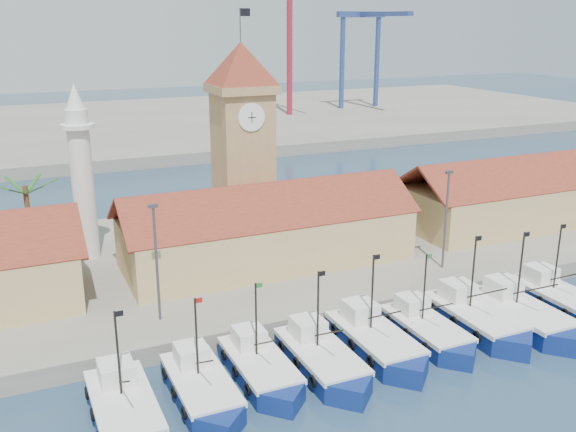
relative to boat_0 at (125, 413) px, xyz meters
name	(u,v)px	position (x,y,z in m)	size (l,w,h in m)	color
ground	(380,380)	(16.52, -1.99, -0.76)	(400.00, 400.00, 0.00)	#1B2E49
quay	(252,255)	(16.52, 22.01, -0.01)	(140.00, 32.00, 1.50)	gray
terminal	(109,127)	(16.52, 108.01, 0.24)	(240.00, 80.00, 2.00)	gray
boat_0	(125,413)	(0.00, 0.00, 0.00)	(3.57, 9.77, 7.39)	navy
boat_1	(203,391)	(4.91, 0.46, -0.03)	(3.43, 9.41, 7.12)	navy
boat_2	(262,370)	(9.23, 1.26, -0.04)	(3.40, 9.32, 7.05)	navy
boat_3	(323,362)	(13.46, 0.49, 0.01)	(3.61, 9.88, 7.48)	navy
boat_4	(377,344)	(18.16, 1.16, 0.03)	(3.72, 10.19, 7.71)	navy
boat_5	(429,333)	(22.65, 1.16, -0.03)	(3.41, 9.33, 7.06)	navy
boat_6	(477,321)	(27.15, 1.09, 0.05)	(3.80, 10.40, 7.87)	navy
boat_7	(524,317)	(30.95, 0.08, 0.06)	(3.85, 10.55, 7.98)	navy
boat_8	(561,301)	(36.03, 1.28, 0.02)	(3.66, 10.03, 7.59)	navy
hall_center	(267,236)	(16.52, 18.01, 3.22)	(27.04, 10.13, 7.61)	tan
hall_right	(531,198)	(48.52, 18.01, 3.22)	(31.20, 10.13, 7.61)	tan
clock_tower	(243,140)	(16.52, 24.01, 11.20)	(5.80, 5.80, 22.70)	tan
minaret	(82,173)	(1.52, 26.01, 8.96)	(3.00, 3.00, 16.30)	silver
palm_tree	(29,221)	(-3.48, 24.01, 5.48)	(5.60, 5.03, 8.39)	brown
lamp_posts	(310,235)	(17.02, 10.01, 5.71)	(80.70, 0.25, 9.03)	#3F3F44
crane_red_right	(292,10)	(57.09, 101.89, 24.46)	(1.00, 30.64, 42.15)	#AA1A2E
gantry	(368,34)	(78.52, 104.66, 19.28)	(13.00, 22.00, 23.20)	navy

